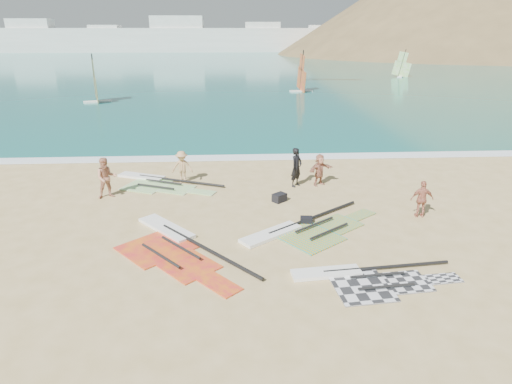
{
  "coord_description": "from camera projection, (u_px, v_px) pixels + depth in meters",
  "views": [
    {
      "loc": [
        -1.33,
        -11.71,
        6.92
      ],
      "look_at": [
        -0.45,
        4.0,
        1.0
      ],
      "focal_mm": 30.0,
      "sensor_mm": 36.0,
      "label": 1
    }
  ],
  "objects": [
    {
      "name": "gear_bag_far",
      "position": [
        306.0,
        220.0,
        16.38
      ],
      "size": [
        0.48,
        0.36,
        0.27
      ],
      "primitive_type": "cube",
      "rotation": [
        0.0,
        0.0,
        -0.1
      ],
      "color": "black",
      "rests_on": "ground"
    },
    {
      "name": "beachgoer_right",
      "position": [
        320.0,
        170.0,
        20.3
      ],
      "size": [
        1.44,
        1.12,
        1.52
      ],
      "primitive_type": "imported",
      "rotation": [
        0.0,
        0.0,
        0.55
      ],
      "color": "#B07056",
      "rests_on": "ground"
    },
    {
      "name": "person_wetsuit",
      "position": [
        296.0,
        167.0,
        20.1
      ],
      "size": [
        0.78,
        0.8,
        1.86
      ],
      "primitive_type": "imported",
      "rotation": [
        0.0,
        0.0,
        0.84
      ],
      "color": "black",
      "rests_on": "ground"
    },
    {
      "name": "beachgoer_left",
      "position": [
        106.0,
        178.0,
        18.71
      ],
      "size": [
        1.08,
        0.96,
        1.83
      ],
      "primitive_type": "imported",
      "rotation": [
        0.0,
        0.0,
        0.37
      ],
      "color": "tan",
      "rests_on": "ground"
    },
    {
      "name": "sea",
      "position": [
        235.0,
        55.0,
        136.8
      ],
      "size": [
        300.0,
        240.0,
        0.06
      ],
      "primitive_type": "cube",
      "color": "#0D595B",
      "rests_on": "ground"
    },
    {
      "name": "surf_line",
      "position": [
        256.0,
        158.0,
        24.94
      ],
      "size": [
        300.0,
        1.2,
        0.04
      ],
      "primitive_type": "cube",
      "color": "white",
      "rests_on": "ground"
    },
    {
      "name": "rig_grey",
      "position": [
        363.0,
        278.0,
        12.7
      ],
      "size": [
        5.05,
        2.11,
        0.2
      ],
      "rotation": [
        0.0,
        0.0,
        0.1
      ],
      "color": "#28282A",
      "rests_on": "ground"
    },
    {
      "name": "beachgoer_mid",
      "position": [
        182.0,
        167.0,
        20.61
      ],
      "size": [
        1.03,
        0.6,
        1.58
      ],
      "primitive_type": "imported",
      "rotation": [
        0.0,
        0.0,
        -0.01
      ],
      "color": "tan",
      "rests_on": "ground"
    },
    {
      "name": "rig_green",
      "position": [
        156.0,
        182.0,
        20.76
      ],
      "size": [
        5.44,
        3.61,
        0.2
      ],
      "rotation": [
        0.0,
        0.0,
        -0.4
      ],
      "color": "#61BE1D",
      "rests_on": "ground"
    },
    {
      "name": "windsurfer_left",
      "position": [
        96.0,
        89.0,
        43.87
      ],
      "size": [
        2.8,
        3.12,
        4.93
      ],
      "rotation": [
        0.0,
        0.0,
        0.36
      ],
      "color": "white",
      "rests_on": "ground"
    },
    {
      "name": "rig_orange",
      "position": [
        304.0,
        230.0,
        15.78
      ],
      "size": [
        5.62,
        4.41,
        0.2
      ],
      "rotation": [
        0.0,
        0.0,
        0.64
      ],
      "color": "#FEA002",
      "rests_on": "ground"
    },
    {
      "name": "far_town",
      "position": [
        190.0,
        39.0,
        151.22
      ],
      "size": [
        160.0,
        8.0,
        12.0
      ],
      "color": "white",
      "rests_on": "ground"
    },
    {
      "name": "windsurfer_centre",
      "position": [
        301.0,
        80.0,
        51.71
      ],
      "size": [
        2.8,
        3.28,
        4.95
      ],
      "rotation": [
        0.0,
        0.0,
        0.17
      ],
      "color": "white",
      "rests_on": "ground"
    },
    {
      "name": "rig_red",
      "position": [
        174.0,
        244.0,
        14.7
      ],
      "size": [
        4.99,
        5.84,
        0.2
      ],
      "rotation": [
        0.0,
        0.0,
        -0.84
      ],
      "color": "red",
      "rests_on": "ground"
    },
    {
      "name": "windsurfer_right",
      "position": [
        401.0,
        69.0,
        68.59
      ],
      "size": [
        2.6,
        2.44,
        4.4
      ],
      "rotation": [
        0.0,
        0.0,
        1.05
      ],
      "color": "white",
      "rests_on": "ground"
    },
    {
      "name": "gear_bag_near",
      "position": [
        279.0,
        198.0,
        18.5
      ],
      "size": [
        0.69,
        0.67,
        0.36
      ],
      "primitive_type": "cube",
      "rotation": [
        0.0,
        0.0,
        0.69
      ],
      "color": "black",
      "rests_on": "ground"
    },
    {
      "name": "ground",
      "position": [
        277.0,
        266.0,
        13.44
      ],
      "size": [
        300.0,
        300.0,
        0.0
      ],
      "primitive_type": "plane",
      "color": "tan",
      "rests_on": "ground"
    },
    {
      "name": "beachgoer_back",
      "position": [
        422.0,
        199.0,
        16.77
      ],
      "size": [
        0.91,
        0.44,
        1.5
      ],
      "primitive_type": "imported",
      "rotation": [
        0.0,
        0.0,
        3.05
      ],
      "color": "#B56B52",
      "rests_on": "ground"
    },
    {
      "name": "headland_main",
      "position": [
        496.0,
        54.0,
        139.35
      ],
      "size": [
        143.0,
        143.0,
        45.0
      ],
      "primitive_type": "cone",
      "color": "brown",
      "rests_on": "ground"
    }
  ]
}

